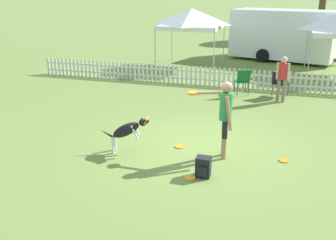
% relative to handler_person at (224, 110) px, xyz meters
% --- Properties ---
extents(ground_plane, '(240.00, 240.00, 0.00)m').
position_rel_handler_person_xyz_m(ground_plane, '(-0.59, 0.38, -1.10)').
color(ground_plane, olive).
extents(handler_person, '(1.09, 0.49, 1.75)m').
position_rel_handler_person_xyz_m(handler_person, '(0.00, 0.00, 0.00)').
color(handler_person, tan).
rests_on(handler_person, ground_plane).
extents(leaping_dog, '(1.15, 0.42, 0.90)m').
position_rel_handler_person_xyz_m(leaping_dog, '(-2.13, -0.41, -0.54)').
color(leaping_dog, black).
rests_on(leaping_dog, ground_plane).
extents(frisbee_near_handler, '(0.23, 0.23, 0.02)m').
position_rel_handler_person_xyz_m(frisbee_near_handler, '(-0.45, -1.22, -1.09)').
color(frisbee_near_handler, orange).
rests_on(frisbee_near_handler, ground_plane).
extents(frisbee_near_dog, '(0.23, 0.23, 0.02)m').
position_rel_handler_person_xyz_m(frisbee_near_dog, '(1.36, 0.16, -1.09)').
color(frisbee_near_dog, orange).
rests_on(frisbee_near_dog, ground_plane).
extents(frisbee_midfield, '(0.23, 0.23, 0.02)m').
position_rel_handler_person_xyz_m(frisbee_midfield, '(-1.06, 0.23, -1.09)').
color(frisbee_midfield, orange).
rests_on(frisbee_midfield, ground_plane).
extents(backpack_on_grass, '(0.29, 0.28, 0.42)m').
position_rel_handler_person_xyz_m(backpack_on_grass, '(-0.22, -1.05, -0.89)').
color(backpack_on_grass, black).
rests_on(backpack_on_grass, ground_plane).
extents(picket_fence, '(16.56, 0.04, 0.73)m').
position_rel_handler_person_xyz_m(picket_fence, '(-0.59, 6.40, -0.74)').
color(picket_fence, silver).
rests_on(picket_fence, ground_plane).
extents(folding_chair_blue_left, '(0.64, 0.65, 0.89)m').
position_rel_handler_person_xyz_m(folding_chair_blue_left, '(1.12, 5.52, -0.57)').
color(folding_chair_blue_left, '#333338').
rests_on(folding_chair_blue_left, ground_plane).
extents(folding_chair_center, '(0.62, 0.63, 0.93)m').
position_rel_handler_person_xyz_m(folding_chair_center, '(-0.15, 5.38, -0.54)').
color(folding_chair_center, '#333338').
rests_on(folding_chair_center, ground_plane).
extents(canopy_tent_main, '(2.75, 2.75, 2.74)m').
position_rel_handler_person_xyz_m(canopy_tent_main, '(-3.10, 9.74, 1.17)').
color(canopy_tent_main, '#B2B2B2').
rests_on(canopy_tent_main, ground_plane).
extents(spectator_standing, '(0.41, 0.27, 1.53)m').
position_rel_handler_person_xyz_m(spectator_standing, '(1.17, 4.90, -0.19)').
color(spectator_standing, '#7A705B').
rests_on(spectator_standing, ground_plane).
extents(equipment_trailer, '(6.08, 3.63, 2.57)m').
position_rel_handler_person_xyz_m(equipment_trailer, '(1.09, 12.96, 0.25)').
color(equipment_trailer, white).
rests_on(equipment_trailer, ground_plane).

